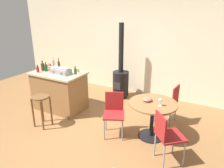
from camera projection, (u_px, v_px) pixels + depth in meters
ground_plane at (84, 131)px, 4.40m from camera, size 8.80×8.80×0.00m
back_wall at (134, 47)px, 6.01m from camera, size 8.00×0.10×2.70m
kitchen_island at (59, 91)px, 5.22m from camera, size 1.25×0.80×0.94m
wooden_stool at (41, 104)px, 4.42m from camera, size 0.34×0.34×0.68m
dining_table at (153, 111)px, 4.02m from camera, size 0.91×0.91×0.73m
folding_chair_near at (170, 101)px, 4.53m from camera, size 0.44×0.44×0.88m
folding_chair_far at (114, 111)px, 4.14m from camera, size 0.53×0.53×0.85m
folding_chair_left at (167, 134)px, 3.35m from camera, size 0.56×0.56×0.88m
wood_stove at (121, 80)px, 5.88m from camera, size 0.44×0.45×2.03m
toolbox at (61, 71)px, 4.94m from camera, size 0.47×0.26×0.15m
bottle_0 at (38, 69)px, 5.06m from camera, size 0.06×0.06×0.19m
bottle_1 at (59, 65)px, 5.25m from camera, size 0.06×0.06×0.29m
bottle_2 at (43, 67)px, 5.19m from camera, size 0.08×0.08×0.25m
bottle_3 at (46, 68)px, 5.14m from camera, size 0.08×0.08×0.22m
bottle_4 at (75, 71)px, 4.90m from camera, size 0.06×0.06×0.19m
bottle_5 at (54, 64)px, 5.34m from camera, size 0.07×0.07×0.30m
cup_0 at (78, 71)px, 5.06m from camera, size 0.11×0.07×0.09m
cup_1 at (50, 66)px, 5.44m from camera, size 0.12×0.08×0.11m
cup_2 at (50, 68)px, 5.26m from camera, size 0.12×0.08×0.08m
wine_glass at (160, 101)px, 3.79m from camera, size 0.07×0.07×0.14m
serving_bowl at (147, 99)px, 4.01m from camera, size 0.18×0.18×0.07m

